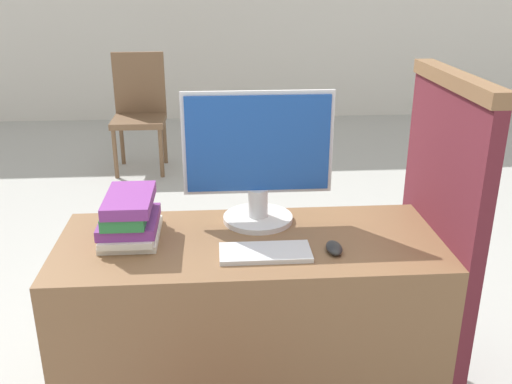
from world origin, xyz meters
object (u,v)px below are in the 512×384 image
(mouse, at_px, (334,248))
(far_chair, at_px, (139,107))
(keyboard, at_px, (265,253))
(book_stack, at_px, (129,218))
(monitor, at_px, (258,159))

(mouse, relative_size, far_chair, 0.10)
(far_chair, bearing_deg, keyboard, -88.33)
(mouse, distance_m, far_chair, 3.38)
(mouse, distance_m, book_stack, 0.71)
(monitor, bearing_deg, keyboard, -89.24)
(monitor, bearing_deg, book_stack, -165.01)
(monitor, relative_size, far_chair, 0.55)
(mouse, bearing_deg, book_stack, 167.71)
(mouse, bearing_deg, monitor, 130.77)
(keyboard, bearing_deg, mouse, 1.32)
(mouse, bearing_deg, keyboard, -178.68)
(keyboard, xyz_separation_m, far_chair, (-0.81, 3.21, -0.22))
(monitor, relative_size, book_stack, 1.89)
(mouse, height_order, book_stack, book_stack)
(mouse, xyz_separation_m, book_stack, (-0.69, 0.15, 0.06))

